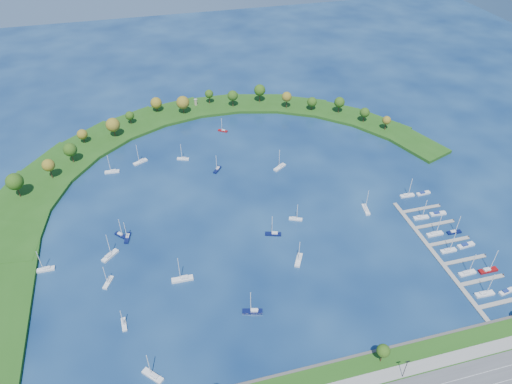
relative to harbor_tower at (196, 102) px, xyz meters
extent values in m
plane|color=#081C47|center=(10.56, -121.13, -4.37)|extent=(700.00, 700.00, 0.00)
cube|color=#474442|center=(10.56, -223.63, -3.47)|extent=(420.00, 1.20, 1.80)
cylinder|color=#382314|center=(35.56, -228.13, 0.03)|extent=(0.56, 0.56, 5.60)
sphere|color=#264511|center=(35.56, -228.13, 3.87)|extent=(5.20, 5.20, 5.20)
cylinder|color=black|center=(40.56, -236.13, 2.23)|extent=(0.24, 0.24, 10.00)
cube|color=#204D14|center=(-116.20, -113.31, -3.37)|extent=(43.73, 48.72, 2.00)
cube|color=#204D14|center=(-108.27, -83.55, -3.37)|extent=(50.23, 54.30, 2.00)
cube|color=#204D14|center=(-93.47, -56.55, -3.37)|extent=(54.07, 56.09, 2.00)
cube|color=#204D14|center=(-72.65, -33.86, -3.37)|extent=(55.20, 54.07, 2.00)
cube|color=#204D14|center=(-47.01, -16.80, -3.37)|extent=(53.65, 48.47, 2.00)
cube|color=#204D14|center=(-18.04, -6.36, -3.37)|extent=(49.62, 39.75, 2.00)
cube|color=#204D14|center=(12.59, -3.14, -3.37)|extent=(44.32, 29.96, 2.00)
cube|color=#204D14|center=(43.10, -7.33, -3.37)|extent=(49.49, 38.05, 2.00)
cube|color=#204D14|center=(71.72, -18.69, -3.37)|extent=(51.13, 44.12, 2.00)
cube|color=#204D14|center=(96.81, -36.55, -3.37)|extent=(49.19, 47.96, 2.00)
cube|color=#204D14|center=(116.90, -59.89, -3.37)|extent=(43.90, 49.49, 2.00)
cube|color=#204D14|center=(130.84, -87.35, -3.37)|extent=(35.67, 48.74, 2.00)
cylinder|color=#382314|center=(-112.20, -83.87, 1.91)|extent=(0.56, 0.56, 8.58)
sphere|color=#264511|center=(-112.20, -83.87, 8.10)|extent=(9.48, 9.48, 9.48)
cylinder|color=#382314|center=(-96.18, -70.02, 1.51)|extent=(0.56, 0.56, 7.76)
sphere|color=olive|center=(-96.18, -70.02, 6.86)|extent=(7.35, 7.35, 7.35)
cylinder|color=#382314|center=(-84.91, -55.92, 1.42)|extent=(0.56, 0.56, 7.59)
sphere|color=#264511|center=(-84.91, -55.92, 6.86)|extent=(8.22, 8.22, 8.22)
cylinder|color=#382314|center=(-79.11, -34.02, 0.15)|extent=(0.56, 0.56, 5.05)
sphere|color=olive|center=(-79.11, -34.02, 4.02)|extent=(6.73, 6.73, 6.73)
cylinder|color=#382314|center=(-59.32, -31.17, 1.17)|extent=(0.56, 0.56, 7.09)
sphere|color=olive|center=(-59.32, -31.17, 6.58)|extent=(9.28, 9.28, 9.28)
cylinder|color=#382314|center=(-48.20, -16.62, 0.28)|extent=(0.56, 0.56, 5.31)
sphere|color=#264511|center=(-48.20, -16.62, 4.16)|extent=(6.11, 6.11, 6.11)
cylinder|color=#382314|center=(-28.84, -2.85, 0.21)|extent=(0.56, 0.56, 5.16)
sphere|color=olive|center=(-28.84, -2.85, 4.43)|extent=(8.22, 8.22, 8.22)
cylinder|color=#382314|center=(-10.46, -10.76, 1.02)|extent=(0.56, 0.56, 6.79)
sphere|color=olive|center=(-10.46, -10.76, 6.28)|extent=(9.33, 9.33, 9.33)
cylinder|color=#382314|center=(10.32, -0.41, 0.95)|extent=(0.56, 0.56, 6.64)
sphere|color=#264511|center=(10.32, -0.41, 5.52)|extent=(6.28, 6.28, 6.28)
cylinder|color=#382314|center=(26.12, -9.99, 1.38)|extent=(0.56, 0.56, 7.52)
sphere|color=#264511|center=(26.12, -9.99, 6.66)|extent=(7.60, 7.60, 7.60)
cylinder|color=#382314|center=(47.17, -7.79, 1.68)|extent=(0.56, 0.56, 8.10)
sphere|color=#264511|center=(47.17, -7.79, 7.43)|extent=(8.52, 8.52, 8.52)
cylinder|color=#382314|center=(63.55, -22.28, 1.54)|extent=(0.56, 0.56, 7.83)
sphere|color=olive|center=(63.55, -22.28, 6.90)|extent=(7.22, 7.22, 7.22)
cylinder|color=#382314|center=(80.47, -29.75, 0.20)|extent=(0.56, 0.56, 5.15)
sphere|color=#264511|center=(80.47, -29.75, 4.19)|extent=(7.11, 7.11, 7.11)
cylinder|color=#382314|center=(97.86, -38.68, 1.11)|extent=(0.56, 0.56, 6.96)
sphere|color=#264511|center=(97.86, -38.68, 6.10)|extent=(7.54, 7.54, 7.54)
cylinder|color=#382314|center=(109.52, -55.73, 0.71)|extent=(0.56, 0.56, 6.18)
sphere|color=#264511|center=(109.52, -55.73, 5.15)|extent=(6.77, 6.77, 6.77)
cylinder|color=#382314|center=(119.24, -69.29, 0.72)|extent=(0.56, 0.56, 6.19)
sphere|color=olive|center=(119.24, -69.29, 4.97)|extent=(5.79, 5.79, 5.79)
cylinder|color=gray|center=(0.00, 0.00, -0.20)|extent=(2.20, 2.20, 4.34)
cylinder|color=gray|center=(0.00, 0.00, 2.12)|extent=(2.60, 2.60, 0.30)
cube|color=gray|center=(88.56, -182.13, -4.02)|extent=(2.20, 82.00, 0.40)
cube|color=gray|center=(100.66, -215.13, -4.02)|extent=(22.00, 2.00, 0.40)
cube|color=gray|center=(100.66, -201.93, -4.02)|extent=(22.00, 2.00, 0.40)
cylinder|color=#382314|center=(111.56, -201.93, -3.77)|extent=(0.36, 0.36, 1.60)
cube|color=gray|center=(100.66, -188.73, -4.02)|extent=(22.00, 2.00, 0.40)
cylinder|color=#382314|center=(111.56, -188.73, -3.77)|extent=(0.36, 0.36, 1.60)
cube|color=gray|center=(100.66, -175.53, -4.02)|extent=(22.00, 2.00, 0.40)
cylinder|color=#382314|center=(111.56, -175.53, -3.77)|extent=(0.36, 0.36, 1.60)
cube|color=gray|center=(100.66, -162.33, -4.02)|extent=(22.00, 2.00, 0.40)
cylinder|color=#382314|center=(111.56, -162.33, -3.77)|extent=(0.36, 0.36, 1.60)
cube|color=gray|center=(100.66, -149.13, -4.02)|extent=(22.00, 2.00, 0.40)
cylinder|color=#382314|center=(111.56, -149.13, -3.77)|extent=(0.36, 0.36, 1.60)
cube|color=silver|center=(70.56, -142.24, -3.85)|extent=(3.74, 9.07, 1.06)
cube|color=silver|center=(70.43, -143.11, -2.95)|extent=(2.16, 3.30, 0.74)
cylinder|color=silver|center=(70.66, -141.54, 2.62)|extent=(0.32, 0.32, 11.88)
cube|color=silver|center=(-50.11, -211.13, -3.83)|extent=(8.13, 8.43, 1.10)
cube|color=silver|center=(-49.49, -211.79, -2.89)|extent=(3.50, 3.56, 0.77)
cylinder|color=silver|center=(-50.62, -210.59, 2.90)|extent=(0.32, 0.32, 12.36)
cube|color=#09103D|center=(-58.89, -129.02, -3.90)|extent=(7.00, 7.23, 0.94)
cube|color=silver|center=(-59.43, -128.45, -3.10)|extent=(3.01, 3.06, 0.66)
cylinder|color=silver|center=(-58.46, -129.48, 1.88)|extent=(0.32, 0.32, 10.62)
cube|color=silver|center=(-94.44, -143.66, -3.86)|extent=(8.63, 2.42, 1.04)
cube|color=silver|center=(-93.58, -143.66, -2.98)|extent=(3.02, 1.69, 0.72)
cylinder|color=silver|center=(-95.13, -143.66, 2.49)|extent=(0.32, 0.32, 11.65)
cube|color=#09103D|center=(-55.95, -131.55, -3.90)|extent=(4.00, 8.13, 0.94)
cube|color=silver|center=(-55.76, -130.79, -3.11)|extent=(2.15, 3.03, 0.66)
cylinder|color=silver|center=(-56.10, -132.16, 1.85)|extent=(0.32, 0.32, 10.57)
cube|color=silver|center=(-45.24, -64.01, -3.83)|extent=(9.22, 6.33, 1.09)
cube|color=silver|center=(-44.44, -63.60, -2.91)|extent=(3.62, 3.01, 0.76)
cylinder|color=silver|center=(-45.89, -64.33, 2.82)|extent=(0.32, 0.32, 12.21)
cube|color=#09103D|center=(16.21, -147.83, -3.88)|extent=(8.61, 4.80, 1.00)
cube|color=silver|center=(16.99, -148.09, -3.03)|extent=(3.27, 2.45, 0.70)
cylinder|color=silver|center=(15.58, -147.63, 2.22)|extent=(0.32, 0.32, 11.20)
cube|color=silver|center=(-64.71, -142.30, -3.81)|extent=(8.61, 8.40, 1.13)
cube|color=silver|center=(-65.39, -142.95, -2.85)|extent=(3.65, 3.61, 0.79)
cylinder|color=silver|center=(-64.17, -141.78, 3.10)|extent=(0.32, 0.32, 12.70)
cube|color=silver|center=(22.86, -168.52, -3.84)|extent=(6.48, 9.00, 1.07)
cube|color=silver|center=(23.29, -167.74, -2.93)|extent=(3.03, 3.57, 0.75)
cylinder|color=silver|center=(22.52, -169.14, 2.70)|extent=(0.32, 0.32, 12.02)
cube|color=silver|center=(-32.79, -166.21, -3.78)|extent=(9.94, 3.00, 1.19)
cube|color=silver|center=(-31.81, -166.23, -2.77)|extent=(3.50, 2.02, 0.83)
cylinder|color=silver|center=(-33.58, -166.19, 3.48)|extent=(0.32, 0.32, 13.34)
cube|color=silver|center=(-59.75, -184.55, -3.97)|extent=(2.39, 6.93, 0.82)
cube|color=silver|center=(-59.80, -183.87, -3.27)|extent=(1.50, 2.47, 0.57)
cylinder|color=silver|center=(-59.71, -185.09, 1.04)|extent=(0.32, 0.32, 9.19)
cube|color=silver|center=(37.06, -91.82, -3.83)|extent=(9.00, 7.19, 1.09)
cube|color=silver|center=(37.82, -91.31, -2.90)|extent=(3.65, 3.26, 0.77)
cylinder|color=silver|center=(36.45, -92.22, 2.88)|extent=(0.32, 0.32, 12.31)
cube|color=silver|center=(-62.43, -70.18, -3.86)|extent=(8.74, 3.09, 1.03)
cube|color=silver|center=(-61.57, -70.25, -2.99)|extent=(3.13, 1.92, 0.72)
cylinder|color=silver|center=(-63.11, -70.13, 2.44)|extent=(0.32, 0.32, 11.57)
cube|color=#09103D|center=(-0.39, -84.31, -3.92)|extent=(6.23, 7.38, 0.91)
cube|color=silver|center=(0.06, -83.70, -3.14)|extent=(2.78, 3.02, 0.64)
cylinder|color=silver|center=(-0.75, -84.80, 1.67)|extent=(0.32, 0.32, 10.26)
cube|color=#09103D|center=(-6.20, -192.01, -3.85)|extent=(9.06, 4.65, 1.05)
cube|color=silver|center=(-5.36, -192.24, -2.96)|extent=(3.39, 2.45, 0.73)
cylinder|color=silver|center=(-6.88, -191.83, 2.56)|extent=(0.32, 0.32, 11.77)
cube|color=silver|center=(-19.01, -67.15, -3.92)|extent=(7.77, 4.54, 0.90)
cube|color=silver|center=(-18.30, -67.41, -3.16)|extent=(2.97, 2.28, 0.63)
cylinder|color=silver|center=(-19.57, -66.95, 1.59)|extent=(0.32, 0.32, 10.13)
cube|color=silver|center=(31.12, -139.70, -3.95)|extent=(7.27, 4.70, 0.85)
cube|color=silver|center=(30.48, -139.41, -3.23)|extent=(2.83, 2.28, 0.59)
cylinder|color=silver|center=(31.64, -139.93, 1.25)|extent=(0.32, 0.32, 9.56)
cube|color=silver|center=(-65.82, -159.40, -3.91)|extent=(5.28, 7.84, 0.92)
cube|color=silver|center=(-65.49, -158.70, -3.13)|extent=(2.52, 3.07, 0.64)
cylinder|color=silver|center=(-66.09, -159.95, 1.72)|extent=(0.32, 0.32, 10.36)
cube|color=maroon|center=(12.18, -39.53, -3.97)|extent=(6.60, 5.43, 0.81)
cube|color=silver|center=(12.73, -39.92, -3.28)|extent=(2.69, 2.44, 0.57)
cylinder|color=silver|center=(11.74, -39.22, 0.99)|extent=(0.32, 0.32, 9.11)
cube|color=silver|center=(96.16, -209.40, -3.84)|extent=(9.02, 2.85, 1.07)
cube|color=silver|center=(95.27, -209.37, -2.93)|extent=(3.19, 1.87, 0.75)
cylinder|color=silver|center=(96.87, -209.43, 2.72)|extent=(0.32, 0.32, 12.05)
cube|color=silver|center=(106.66, -210.65, -3.92)|extent=(7.88, 3.23, 0.92)
cube|color=navy|center=(105.90, -210.76, -3.14)|extent=(2.87, 1.87, 0.64)
cube|color=silver|center=(96.16, -196.63, -3.86)|extent=(8.71, 2.73, 1.04)
cube|color=silver|center=(95.30, -196.66, -2.98)|extent=(3.08, 1.80, 0.72)
cylinder|color=silver|center=(96.85, -196.60, 2.48)|extent=(0.32, 0.32, 11.65)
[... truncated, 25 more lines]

